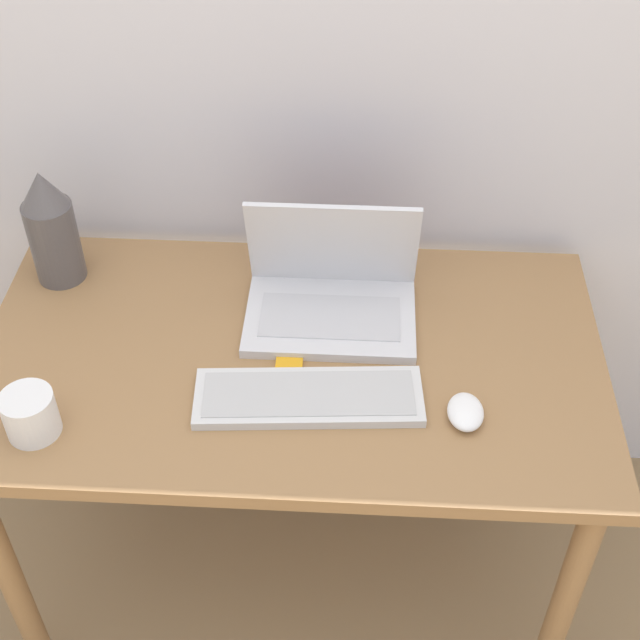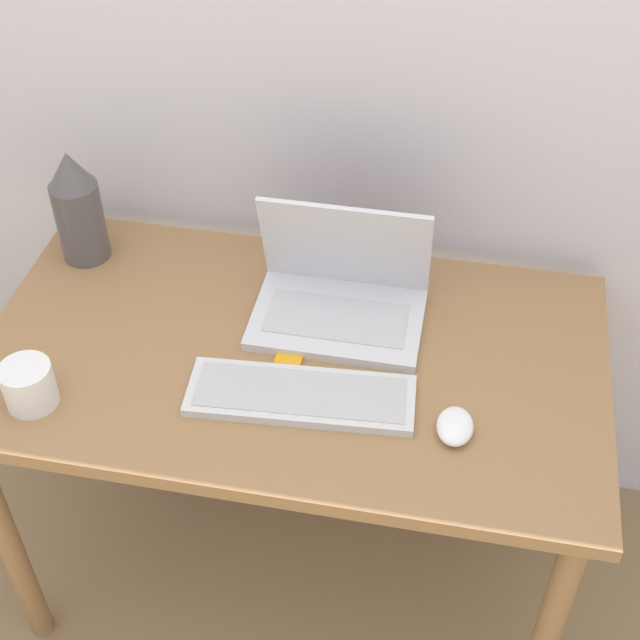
# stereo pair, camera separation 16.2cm
# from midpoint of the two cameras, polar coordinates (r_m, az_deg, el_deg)

# --- Properties ---
(desk) EXTENTS (1.20, 0.68, 0.72)m
(desk) POSITION_cam_midpoint_polar(r_m,az_deg,el_deg) (1.77, 0.88, -4.30)
(desk) COLOR olive
(desk) RESTS_ON ground_plane
(laptop) EXTENTS (0.33, 0.23, 0.24)m
(laptop) POSITION_cam_midpoint_polar(r_m,az_deg,el_deg) (1.75, 3.96, 1.62)
(laptop) COLOR silver
(laptop) RESTS_ON desk
(keyboard) EXTENTS (0.42, 0.16, 0.02)m
(keyboard) POSITION_cam_midpoint_polar(r_m,az_deg,el_deg) (1.61, 1.65, -5.00)
(keyboard) COLOR silver
(keyboard) RESTS_ON desk
(mouse) EXTENTS (0.06, 0.09, 0.03)m
(mouse) POSITION_cam_midpoint_polar(r_m,az_deg,el_deg) (1.58, 11.57, -6.83)
(mouse) COLOR white
(mouse) RESTS_ON desk
(vase) EXTENTS (0.10, 0.10, 0.25)m
(vase) POSITION_cam_midpoint_polar(r_m,az_deg,el_deg) (1.90, -12.93, 6.96)
(vase) COLOR #514C4C
(vase) RESTS_ON desk
(mp3_player) EXTENTS (0.05, 0.07, 0.01)m
(mp3_player) POSITION_cam_midpoint_polar(r_m,az_deg,el_deg) (1.68, 0.66, -2.44)
(mp3_player) COLOR orange
(mp3_player) RESTS_ON desk
(mug) EXTENTS (0.09, 0.09, 0.08)m
(mug) POSITION_cam_midpoint_polar(r_m,az_deg,el_deg) (1.64, -15.50, -4.18)
(mug) COLOR white
(mug) RESTS_ON desk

